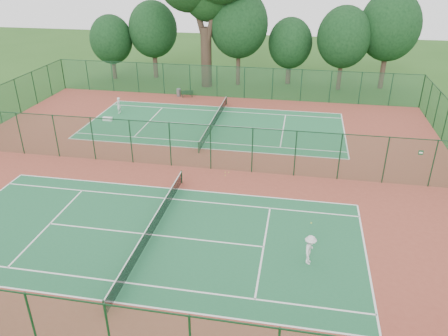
{
  "coord_description": "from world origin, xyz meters",
  "views": [
    {
      "loc": [
        7.77,
        -28.66,
        14.55
      ],
      "look_at": [
        3.07,
        -2.89,
        1.6
      ],
      "focal_mm": 35.0,
      "sensor_mm": 36.0,
      "label": 1
    }
  ],
  "objects": [
    {
      "name": "tennis_net_near",
      "position": [
        0.0,
        -9.0,
        0.54
      ],
      "size": [
        0.1,
        12.9,
        0.97
      ],
      "color": "#153C22",
      "rests_on": "ground"
    },
    {
      "name": "stray_ball_b",
      "position": [
        2.71,
        -0.45,
        0.04
      ],
      "size": [
        0.07,
        0.07,
        0.07
      ],
      "primitive_type": "sphere",
      "color": "#BFD130",
      "rests_on": "red_pad"
    },
    {
      "name": "fence_divider",
      "position": [
        0.0,
        0.0,
        1.76
      ],
      "size": [
        40.0,
        0.09,
        3.5
      ],
      "color": "#174727",
      "rests_on": "ground"
    },
    {
      "name": "kit_bag",
      "position": [
        -10.41,
        8.43,
        0.18
      ],
      "size": [
        0.92,
        0.35,
        0.34
      ],
      "primitive_type": "cube",
      "rotation": [
        0.0,
        0.0,
        -0.01
      ],
      "color": "silver",
      "rests_on": "red_pad"
    },
    {
      "name": "red_pad",
      "position": [
        0.0,
        0.0,
        0.01
      ],
      "size": [
        40.0,
        36.0,
        0.01
      ],
      "primitive_type": "cube",
      "color": "brown",
      "rests_on": "ground"
    },
    {
      "name": "stray_ball_c",
      "position": [
        2.98,
        -0.43,
        0.04
      ],
      "size": [
        0.06,
        0.06,
        0.06
      ],
      "primitive_type": "sphere",
      "color": "#C2DD33",
      "rests_on": "red_pad"
    },
    {
      "name": "player_near",
      "position": [
        8.85,
        -9.95,
        0.85
      ],
      "size": [
        0.81,
        1.17,
        1.66
      ],
      "primitive_type": "imported",
      "rotation": [
        0.0,
        0.0,
        1.38
      ],
      "color": "silver",
      "rests_on": "court_near"
    },
    {
      "name": "trash_bin",
      "position": [
        -5.82,
        17.38,
        0.44
      ],
      "size": [
        0.56,
        0.56,
        0.86
      ],
      "primitive_type": "cylinder",
      "rotation": [
        0.0,
        0.0,
        0.18
      ],
      "color": "slate",
      "rests_on": "red_pad"
    },
    {
      "name": "ground",
      "position": [
        0.0,
        0.0,
        0.0
      ],
      "size": [
        120.0,
        120.0,
        0.0
      ],
      "primitive_type": "plane",
      "color": "#254F18",
      "rests_on": "ground"
    },
    {
      "name": "bench",
      "position": [
        -4.76,
        17.19,
        0.43
      ],
      "size": [
        1.36,
        0.75,
        0.8
      ],
      "rotation": [
        0.0,
        0.0,
        0.31
      ],
      "color": "black",
      "rests_on": "red_pad"
    },
    {
      "name": "stray_ball_a",
      "position": [
        2.8,
        -0.95,
        0.04
      ],
      "size": [
        0.07,
        0.07,
        0.07
      ],
      "primitive_type": "sphere",
      "color": "gold",
      "rests_on": "red_pad"
    },
    {
      "name": "fence_north",
      "position": [
        0.0,
        18.0,
        1.76
      ],
      "size": [
        40.0,
        0.09,
        3.5
      ],
      "color": "#184A2F",
      "rests_on": "ground"
    },
    {
      "name": "court_far",
      "position": [
        0.0,
        9.0,
        0.01
      ],
      "size": [
        23.77,
        10.97,
        0.01
      ],
      "primitive_type": "cube",
      "color": "#216B3F",
      "rests_on": "red_pad"
    },
    {
      "name": "court_near",
      "position": [
        0.0,
        -9.0,
        0.01
      ],
      "size": [
        23.77,
        10.97,
        0.01
      ],
      "primitive_type": "cube",
      "color": "#1D5E38",
      "rests_on": "red_pad"
    },
    {
      "name": "evergreen_row",
      "position": [
        0.5,
        24.25,
        0.0
      ],
      "size": [
        39.0,
        5.0,
        12.0
      ],
      "primitive_type": null,
      "color": "black",
      "rests_on": "ground"
    },
    {
      "name": "player_far",
      "position": [
        -10.16,
        10.71,
        0.83
      ],
      "size": [
        0.41,
        0.61,
        1.62
      ],
      "primitive_type": "imported",
      "rotation": [
        0.0,
        0.0,
        -1.53
      ],
      "color": "silver",
      "rests_on": "court_far"
    },
    {
      "name": "tennis_net_far",
      "position": [
        0.0,
        9.0,
        0.54
      ],
      "size": [
        0.1,
        12.9,
        0.97
      ],
      "color": "#12331E",
      "rests_on": "ground"
    },
    {
      "name": "fence_south",
      "position": [
        0.0,
        -18.0,
        1.76
      ],
      "size": [
        40.0,
        0.09,
        3.5
      ],
      "color": "#194C2F",
      "rests_on": "ground"
    }
  ]
}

